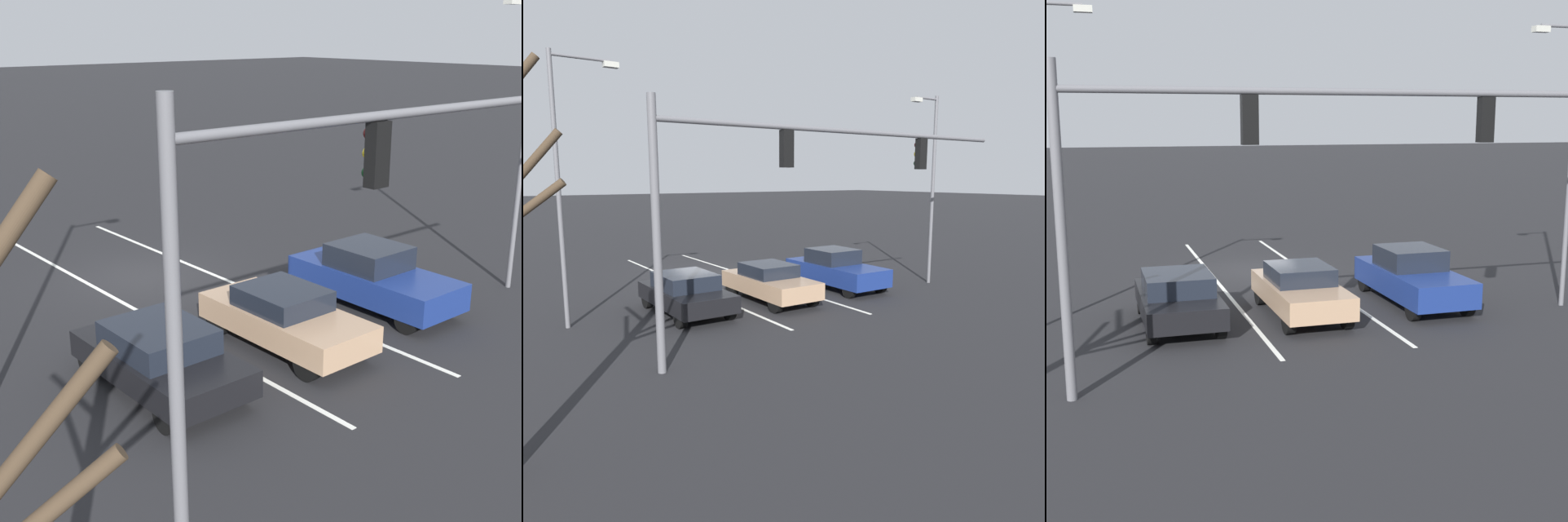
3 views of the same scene
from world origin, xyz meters
TOP-DOWN VIEW (x-y plane):
  - ground_plane at (0.00, 0.00)m, footprint 240.00×240.00m
  - lane_stripe_left_divider at (-1.62, 1.95)m, footprint 0.12×15.90m
  - lane_stripe_center_divider at (1.62, 1.95)m, footprint 0.12×15.90m
  - car_black_rightlane_front at (3.47, 6.29)m, footprint 1.94×4.09m
  - car_tan_midlane_front at (0.17, 6.36)m, footprint 1.81×4.26m
  - car_navy_leftlane_front at (-3.37, 5.90)m, footprint 1.87×4.66m
  - traffic_signal_gantry at (2.36, 10.89)m, footprint 11.96×0.37m
  - street_lamp_right_shoulder at (6.94, 5.80)m, footprint 2.00×0.24m
  - street_lamp_left_shoulder at (-7.24, 7.46)m, footprint 1.50×0.24m

SIDE VIEW (x-z plane):
  - ground_plane at x=0.00m, z-range 0.00..0.00m
  - lane_stripe_left_divider at x=-1.62m, z-range 0.00..0.01m
  - lane_stripe_center_divider at x=1.62m, z-range 0.00..0.01m
  - car_black_rightlane_front at x=3.47m, z-range 0.04..1.42m
  - car_tan_midlane_front at x=0.17m, z-range 0.03..1.43m
  - car_navy_leftlane_front at x=-3.37m, z-range -0.02..1.59m
  - street_lamp_left_shoulder at x=-7.24m, z-range 0.55..8.43m
  - traffic_signal_gantry at x=2.36m, z-range 1.49..7.85m
  - street_lamp_right_shoulder at x=6.94m, z-range 0.62..8.76m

